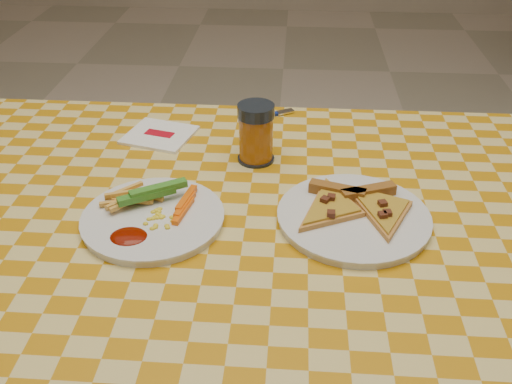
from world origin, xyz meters
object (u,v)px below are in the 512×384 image
plate_left (153,219)px  drink_glass (256,134)px  table (247,250)px  plate_right (353,218)px

plate_left → drink_glass: size_ratio=1.99×
table → plate_left: 0.17m
table → drink_glass: size_ratio=11.00×
plate_left → plate_right: (0.33, 0.03, 0.00)m
table → drink_glass: 0.23m
table → plate_right: plate_right is taller
table → plate_left: bearing=-168.9°
plate_right → drink_glass: 0.27m
plate_left → table: bearing=11.1°
plate_left → plate_right: 0.33m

